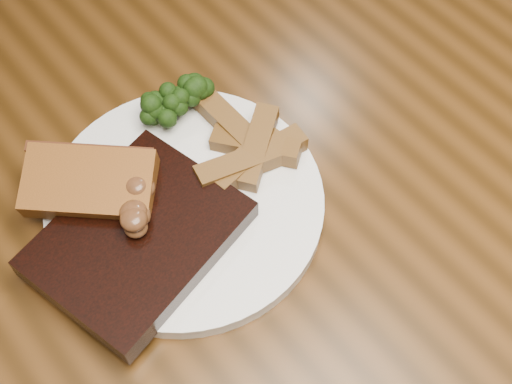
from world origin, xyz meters
The scene contains 8 objects.
dining_table centered at (0.00, 0.00, 0.66)m, with size 1.60×0.90×0.75m.
plate centered at (-0.04, 0.03, 0.76)m, with size 0.26×0.26×0.01m, color white.
steak centered at (-0.09, 0.01, 0.77)m, with size 0.17×0.13×0.03m, color black.
steak_bone centered at (-0.09, -0.05, 0.77)m, with size 0.13×0.01×0.02m, color #BFB194.
mushroom_pile centered at (-0.09, 0.02, 0.80)m, with size 0.07×0.07×0.03m, color brown, non-canonical shape.
garlic_bread centered at (-0.10, 0.08, 0.77)m, with size 0.11×0.06×0.03m, color brown.
potato_wedges centered at (0.04, 0.04, 0.77)m, with size 0.11×0.11×0.02m, color brown, non-canonical shape.
broccoli_cluster centered at (0.01, 0.10, 0.78)m, with size 0.06×0.06×0.04m, color #1B360C, non-canonical shape.
Camera 1 is at (-0.20, -0.27, 1.33)m, focal length 50.00 mm.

